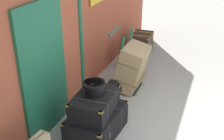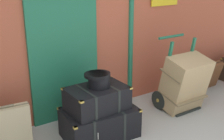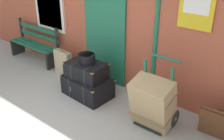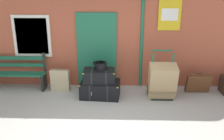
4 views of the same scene
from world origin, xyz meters
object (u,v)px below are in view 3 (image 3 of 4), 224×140
Objects in this scene: steamer_trunk_base at (88,86)px; steamer_trunk_middle at (86,70)px; large_brown_trunk at (153,103)px; suitcase_tan at (63,63)px; round_hatbox at (87,58)px; porters_trolley at (157,108)px; platform_bench at (35,44)px; suitcase_beige at (219,125)px.

steamer_trunk_middle is (-0.03, 0.01, 0.37)m from steamer_trunk_base.
suitcase_tan is at bearing 171.30° from large_brown_trunk.
large_brown_trunk reaches higher than round_hatbox.
large_brown_trunk is at bearing -90.00° from porters_trolley.
platform_bench is 1.51× the size of steamer_trunk_base.
suitcase_tan is 0.98× the size of suitcase_beige.
porters_trolley reaches higher than platform_bench.
porters_trolley is 0.27m from large_brown_trunk.
platform_bench is at bearing 178.10° from suitcase_beige.
steamer_trunk_base is 1.61m from large_brown_trunk.
large_brown_trunk is 1.13m from suitcase_beige.
steamer_trunk_middle is at bearing 155.24° from steamer_trunk_base.
porters_trolley is 1.89× the size of suitcase_tan.
steamer_trunk_middle is 2.29× the size of round_hatbox.
steamer_trunk_base is at bearing -115.85° from round_hatbox.
platform_bench is at bearing 173.71° from suitcase_tan.
large_brown_trunk is at bearing -8.70° from suitcase_tan.
suitcase_tan is (-1.11, 0.35, -0.28)m from steamer_trunk_middle.
round_hatbox is at bearing -176.78° from porters_trolley.
steamer_trunk_base is 0.64m from round_hatbox.
suitcase_beige is at bearing 11.72° from porters_trolley.
suitcase_tan is at bearing 174.86° from porters_trolley.
porters_trolley is 2.74m from suitcase_tan.
platform_bench reaches higher than large_brown_trunk.
large_brown_trunk is (1.59, -0.06, 0.27)m from steamer_trunk_base.
steamer_trunk_middle is 1.65m from porters_trolley.
platform_bench is 2.44m from steamer_trunk_base.
round_hatbox is 1.68m from porters_trolley.
porters_trolley is at bearing -168.28° from suitcase_beige.
round_hatbox is 1.32m from suitcase_tan.
large_brown_trunk reaches higher than steamer_trunk_middle.
suitcase_beige is (1.04, 0.22, -0.00)m from porters_trolley.
suitcase_tan is (1.24, -0.14, -0.14)m from platform_bench.
round_hatbox reaches higher than steamer_trunk_middle.
steamer_trunk_middle is 1.62m from large_brown_trunk.
round_hatbox is at bearing -16.26° from suitcase_tan.
round_hatbox is 0.38× the size of large_brown_trunk.
steamer_trunk_base is (2.37, -0.50, -0.23)m from platform_bench.
round_hatbox is at bearing 64.15° from steamer_trunk_base.
steamer_trunk_base is 0.88× the size of porters_trolley.
round_hatbox is 0.55× the size of suitcase_beige.
suitcase_tan is at bearing -6.29° from platform_bench.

